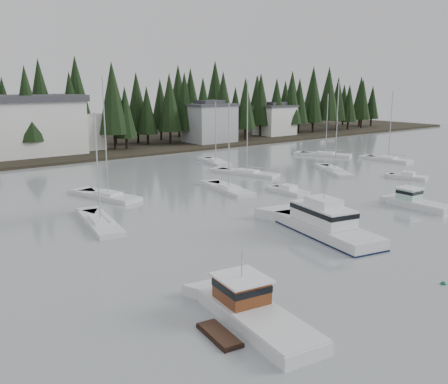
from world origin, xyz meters
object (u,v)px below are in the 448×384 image
object	(u,v)px
sailboat_5	(335,172)
sailboat_0	(388,160)
sailboat_3	(101,225)
sailboat_9	(229,191)
cabin_cruiser_center	(325,226)
sailboat_2	(247,174)
sailboat_6	(325,156)
house_east_a	(210,122)
house_east_b	(275,119)
runabout_1	(289,192)
lobster_boat_teal	(417,203)
sailboat_10	(216,163)
runabout_2	(408,178)
sailboat_4	(108,197)
harbor_inn	(24,126)
lobster_boat_brown	(253,315)

from	to	relation	value
sailboat_5	sailboat_0	bearing A→B (deg)	-54.62
sailboat_3	sailboat_9	size ratio (longest dim) A/B	0.98
cabin_cruiser_center	sailboat_2	size ratio (longest dim) A/B	0.86
sailboat_9	sailboat_6	bearing A→B (deg)	-59.34
house_east_a	house_east_b	world-z (taller)	house_east_a
house_east_a	runabout_1	size ratio (longest dim) A/B	1.98
house_east_b	sailboat_5	bearing A→B (deg)	-123.17
lobster_boat_teal	sailboat_6	world-z (taller)	sailboat_6
house_east_b	sailboat_10	distance (m)	44.98
lobster_boat_teal	sailboat_10	world-z (taller)	sailboat_10
sailboat_9	runabout_2	size ratio (longest dim) A/B	2.06
sailboat_3	runabout_2	xyz separation A→B (m)	(45.49, -4.84, 0.07)
house_east_b	sailboat_3	size ratio (longest dim) A/B	0.83
sailboat_4	runabout_1	xyz separation A→B (m)	(19.25, -11.44, 0.05)
cabin_cruiser_center	sailboat_9	world-z (taller)	sailboat_9
sailboat_0	sailboat_9	size ratio (longest dim) A/B	1.09
harbor_inn	runabout_1	world-z (taller)	harbor_inn
sailboat_9	runabout_2	bearing A→B (deg)	-100.39
sailboat_0	sailboat_2	size ratio (longest dim) A/B	0.88
sailboat_0	sailboat_2	xyz separation A→B (m)	(-28.54, 5.23, 0.01)
harbor_inn	lobster_boat_brown	distance (m)	75.50
sailboat_0	sailboat_9	world-z (taller)	sailboat_0
lobster_boat_brown	sailboat_6	world-z (taller)	sailboat_6
sailboat_10	house_east_a	bearing A→B (deg)	-19.25
harbor_inn	runabout_2	bearing A→B (deg)	-55.81
runabout_1	sailboat_6	bearing A→B (deg)	-57.00
sailboat_5	sailboat_2	bearing A→B (deg)	88.67
house_east_b	sailboat_5	xyz separation A→B (m)	(-28.08, -42.95, -4.32)
cabin_cruiser_center	sailboat_3	xyz separation A→B (m)	(-15.08, 15.53, -0.72)
lobster_boat_teal	sailboat_9	size ratio (longest dim) A/B	0.62
sailboat_4	runabout_2	distance (m)	42.60
cabin_cruiser_center	runabout_2	world-z (taller)	cabin_cruiser_center
sailboat_2	runabout_2	distance (m)	23.49
sailboat_3	sailboat_4	distance (m)	11.95
house_east_b	cabin_cruiser_center	world-z (taller)	house_east_b
sailboat_6	sailboat_10	distance (m)	22.47
lobster_boat_brown	sailboat_10	world-z (taller)	sailboat_10
lobster_boat_teal	sailboat_3	bearing A→B (deg)	66.20
sailboat_5	sailboat_9	distance (m)	21.27
sailboat_2	sailboat_4	distance (m)	23.38
harbor_inn	sailboat_4	bearing A→B (deg)	-93.38
sailboat_3	runabout_2	distance (m)	45.75
house_east_b	lobster_boat_brown	size ratio (longest dim) A/B	0.99
lobster_boat_brown	sailboat_2	distance (m)	47.62
sailboat_9	lobster_boat_teal	bearing A→B (deg)	-140.30
sailboat_10	harbor_inn	bearing A→B (deg)	56.06
lobster_boat_teal	sailboat_6	distance (m)	39.51
lobster_boat_brown	sailboat_9	size ratio (longest dim) A/B	0.82
sailboat_2	sailboat_3	bearing A→B (deg)	93.80
sailboat_5	sailboat_6	size ratio (longest dim) A/B	1.19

